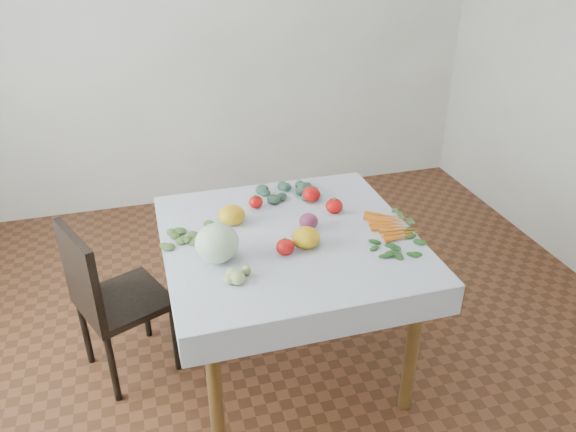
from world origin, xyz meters
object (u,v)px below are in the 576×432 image
table (289,254)px  carrot_bunch (392,226)px  heirloom_back (232,215)px  chair (106,294)px  cabbage (217,243)px

table → carrot_bunch: size_ratio=3.48×
table → heirloom_back: bearing=140.9°
chair → carrot_bunch: bearing=-9.7°
cabbage → carrot_bunch: bearing=2.8°
carrot_bunch → heirloom_back: bearing=160.4°
heirloom_back → cabbage: bearing=-111.9°
table → chair: bearing=169.3°
cabbage → heirloom_back: bearing=68.1°
table → cabbage: bearing=-162.5°
carrot_bunch → cabbage: bearing=-177.2°
chair → heirloom_back: (0.62, 0.03, 0.32)m
table → chair: 0.87m
cabbage → chair: bearing=151.8°
cabbage → heirloom_back: size_ratio=1.44×
chair → heirloom_back: size_ratio=6.62×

